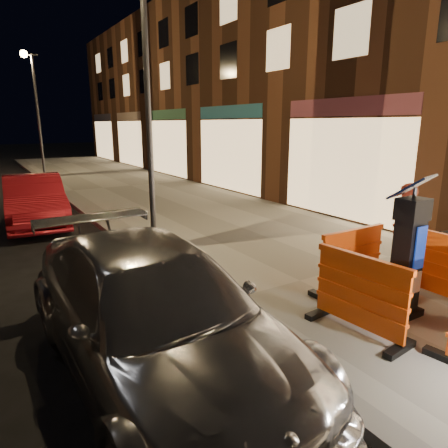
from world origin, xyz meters
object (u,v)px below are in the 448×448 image
car_silver (157,369)px  barrier_kerbside (360,295)px  parking_kiosk (408,252)px  car_red (37,224)px  man (404,230)px  barrier_back (352,261)px  barrier_bldgside (442,268)px

car_silver → barrier_kerbside: bearing=-19.9°
car_silver → parking_kiosk: bearing=-15.0°
car_red → man: (5.07, -8.26, 1.00)m
parking_kiosk → car_silver: parking_kiosk is taller
barrier_back → car_silver: 3.53m
parking_kiosk → barrier_bldgside: 1.04m
barrier_back → car_red: bearing=113.5°
barrier_bldgside → car_silver: size_ratio=0.27×
car_silver → man: 4.98m
parking_kiosk → man: 1.75m
barrier_kerbside → car_red: (-2.70, 9.28, -0.69)m
car_silver → car_red: car_silver is taller
barrier_bldgside → man: bearing=-25.7°
parking_kiosk → car_red: (-3.65, 9.28, -1.11)m
barrier_back → barrier_kerbside: 1.34m
parking_kiosk → barrier_back: parking_kiosk is taller
barrier_kerbside → man: man is taller
parking_kiosk → car_silver: size_ratio=0.37×
barrier_bldgside → barrier_back: bearing=43.8°
barrier_bldgside → car_silver: (-4.41, 0.85, -0.69)m
barrier_kerbside → man: size_ratio=0.81×
parking_kiosk → barrier_back: (0.00, 0.95, -0.43)m
barrier_back → barrier_bldgside: 1.34m
barrier_back → barrier_bldgside: same height
barrier_bldgside → car_silver: bearing=77.8°
parking_kiosk → barrier_bldgside: bearing=-3.2°
car_red → barrier_back: bearing=-62.2°
parking_kiosk → man: size_ratio=1.14×
barrier_bldgside → car_red: size_ratio=0.32×
car_red → man: bearing=-54.3°
barrier_back → man: bearing=2.6°
car_red → man: man is taller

